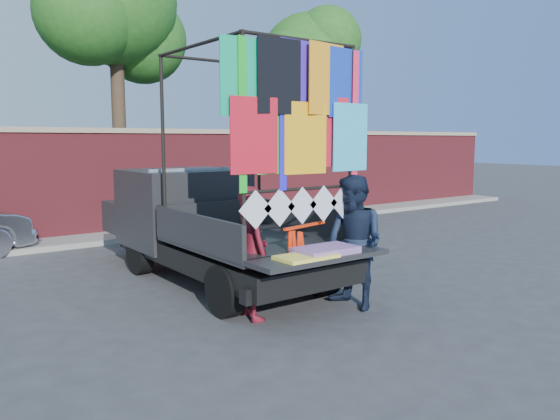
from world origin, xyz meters
TOP-DOWN VIEW (x-y plane):
  - ground at (0.00, 0.00)m, footprint 90.00×90.00m
  - brick_wall at (0.00, 7.00)m, footprint 30.00×0.45m
  - curb at (0.00, 6.30)m, footprint 30.00×1.20m
  - tree_mid at (1.02, 8.12)m, footprint 4.20×3.30m
  - tree_right at (7.52, 8.12)m, footprint 4.20×3.30m
  - pickup_truck at (0.13, 2.14)m, footprint 2.28×5.72m
  - woman at (-0.45, -0.37)m, footprint 0.53×0.70m
  - man at (0.94, -0.83)m, footprint 0.73×0.92m
  - streamer_bundle at (0.15, -0.61)m, footprint 0.84×0.24m

SIDE VIEW (x-z plane):
  - ground at x=0.00m, z-range 0.00..0.00m
  - curb at x=0.00m, z-range 0.00..0.12m
  - woman at x=-0.45m, z-range 0.00..1.74m
  - pickup_truck at x=0.13m, z-range -0.89..2.71m
  - man at x=0.94m, z-range 0.00..1.86m
  - streamer_bundle at x=0.15m, z-range 0.72..1.32m
  - brick_wall at x=0.00m, z-range 0.02..2.63m
  - tree_right at x=7.52m, z-range 1.44..8.06m
  - tree_mid at x=1.02m, z-range 1.83..9.56m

